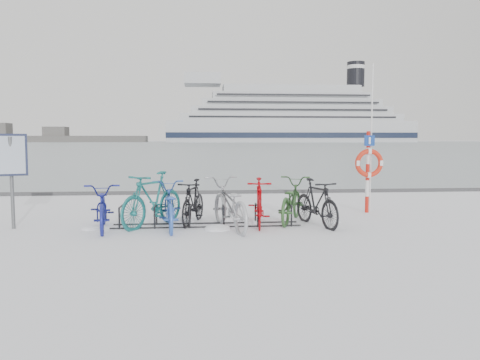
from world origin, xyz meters
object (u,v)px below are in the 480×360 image
(lifebuoy_station, at_px, (369,163))
(cruise_ferry, at_px, (289,120))
(info_board, at_px, (10,161))
(bike_rack, at_px, (207,218))

(lifebuoy_station, bearing_deg, cruise_ferry, 79.66)
(lifebuoy_station, bearing_deg, info_board, -170.01)
(info_board, distance_m, cruise_ferry, 235.23)
(bike_rack, distance_m, lifebuoy_station, 4.45)
(info_board, bearing_deg, bike_rack, -18.03)
(bike_rack, xyz_separation_m, lifebuoy_station, (4.08, 1.43, 1.07))
(lifebuoy_station, relative_size, cruise_ferry, 0.03)
(lifebuoy_station, height_order, cruise_ferry, cruise_ferry)
(info_board, relative_size, cruise_ferry, 0.02)
(bike_rack, bearing_deg, lifebuoy_station, 19.26)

